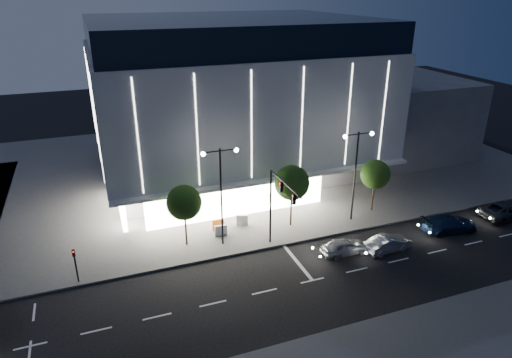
{
  "coord_description": "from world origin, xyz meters",
  "views": [
    {
      "loc": [
        -12.44,
        -27.59,
        21.07
      ],
      "look_at": [
        0.84,
        7.91,
        5.0
      ],
      "focal_mm": 32.0,
      "sensor_mm": 36.0,
      "label": 1
    }
  ],
  "objects": [
    {
      "name": "traffic_mast",
      "position": [
        1.0,
        3.34,
        5.03
      ],
      "size": [
        0.33,
        5.89,
        7.07
      ],
      "color": "black",
      "rests_on": "ground"
    },
    {
      "name": "ground",
      "position": [
        0.0,
        0.0,
        0.0
      ],
      "size": [
        160.0,
        160.0,
        0.0
      ],
      "primitive_type": "plane",
      "color": "black",
      "rests_on": "ground"
    },
    {
      "name": "barrier_b",
      "position": [
        -2.74,
        7.47,
        0.65
      ],
      "size": [
        1.12,
        0.37,
        1.0
      ],
      "primitive_type": "cube",
      "rotation": [
        0.0,
        0.0,
        -0.11
      ],
      "color": "silver",
      "rests_on": "sidewalk_museum"
    },
    {
      "name": "street_lamp_west",
      "position": [
        -3.0,
        6.0,
        5.96
      ],
      "size": [
        3.16,
        0.36,
        9.0
      ],
      "color": "black",
      "rests_on": "ground"
    },
    {
      "name": "car_second",
      "position": [
        10.04,
        0.15,
        0.7
      ],
      "size": [
        4.34,
        1.86,
        1.39
      ],
      "primitive_type": "imported",
      "rotation": [
        0.0,
        0.0,
        1.66
      ],
      "color": "#A2A6AA",
      "rests_on": "ground"
    },
    {
      "name": "barrier_c",
      "position": [
        -2.66,
        8.63,
        0.65
      ],
      "size": [
        1.11,
        0.31,
        1.0
      ],
      "primitive_type": "cube",
      "rotation": [
        0.0,
        0.0,
        -0.05
      ],
      "color": "orange",
      "rests_on": "sidewalk_museum"
    },
    {
      "name": "car_fourth",
      "position": [
        24.7,
        1.21,
        0.79
      ],
      "size": [
        5.73,
        2.73,
        1.58
      ],
      "primitive_type": "imported",
      "rotation": [
        0.0,
        0.0,
        1.55
      ],
      "color": "#323238",
      "rests_on": "ground"
    },
    {
      "name": "street_lamp_east",
      "position": [
        10.0,
        6.0,
        5.96
      ],
      "size": [
        3.16,
        0.36,
        9.0
      ],
      "color": "black",
      "rests_on": "ground"
    },
    {
      "name": "car_lead",
      "position": [
        6.27,
        1.0,
        0.7
      ],
      "size": [
        4.11,
        1.68,
        1.4
      ],
      "primitive_type": "imported",
      "rotation": [
        0.0,
        0.0,
        1.58
      ],
      "color": "gray",
      "rests_on": "ground"
    },
    {
      "name": "tree_mid",
      "position": [
        4.03,
        7.02,
        4.33
      ],
      "size": [
        3.25,
        3.25,
        6.15
      ],
      "color": "black",
      "rests_on": "ground"
    },
    {
      "name": "car_third",
      "position": [
        17.42,
        1.01,
        0.76
      ],
      "size": [
        5.46,
        2.76,
        1.52
      ],
      "primitive_type": "imported",
      "rotation": [
        0.0,
        0.0,
        1.45
      ],
      "color": "#112241",
      "rests_on": "ground"
    },
    {
      "name": "annex_building",
      "position": [
        26.0,
        24.0,
        5.0
      ],
      "size": [
        16.0,
        20.0,
        10.0
      ],
      "primitive_type": "cube",
      "color": "#4C4C51",
      "rests_on": "ground"
    },
    {
      "name": "tree_left",
      "position": [
        -5.97,
        7.02,
        4.03
      ],
      "size": [
        3.02,
        3.02,
        5.72
      ],
      "color": "black",
      "rests_on": "ground"
    },
    {
      "name": "ped_signal_far",
      "position": [
        -15.0,
        4.5,
        1.89
      ],
      "size": [
        0.22,
        0.24,
        3.0
      ],
      "color": "black",
      "rests_on": "ground"
    },
    {
      "name": "museum",
      "position": [
        2.98,
        22.31,
        9.27
      ],
      "size": [
        30.0,
        25.8,
        18.0
      ],
      "color": "#4C4C51",
      "rests_on": "ground"
    },
    {
      "name": "tree_right",
      "position": [
        13.03,
        7.02,
        3.88
      ],
      "size": [
        2.91,
        2.91,
        5.51
      ],
      "color": "black",
      "rests_on": "ground"
    },
    {
      "name": "barrier_d",
      "position": [
        -0.27,
        8.69,
        0.65
      ],
      "size": [
        1.11,
        0.67,
        1.0
      ],
      "primitive_type": "cube",
      "rotation": [
        0.0,
        0.0,
        -0.41
      ],
      "color": "white",
      "rests_on": "sidewalk_museum"
    },
    {
      "name": "sidewalk_museum",
      "position": [
        5.0,
        24.0,
        0.07
      ],
      "size": [
        70.0,
        40.0,
        0.15
      ],
      "primitive_type": "cube",
      "color": "#474747",
      "rests_on": "ground"
    }
  ]
}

